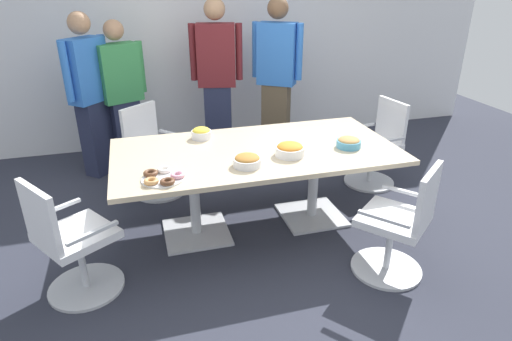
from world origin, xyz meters
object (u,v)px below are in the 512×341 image
person_standing_0 (90,94)px  person_standing_1 (122,95)px  snack_bowl_cookies (349,142)px  snack_bowl_chips_yellow (201,133)px  snack_bowl_chips_orange (290,149)px  office_chair_1 (377,148)px  office_chair_0 (399,227)px  person_standing_3 (277,76)px  person_standing_2 (217,78)px  office_chair_3 (71,245)px  donut_platter (162,177)px  conference_table (256,163)px  office_chair_2 (153,155)px  snack_bowl_pretzels (247,160)px

person_standing_0 → person_standing_1: (0.32, 0.10, -0.06)m
person_standing_0 → person_standing_1: person_standing_0 is taller
snack_bowl_cookies → snack_bowl_chips_yellow: 1.31m
snack_bowl_chips_orange → snack_bowl_chips_yellow: size_ratio=1.34×
office_chair_1 → person_standing_0: 3.15m
office_chair_1 → office_chair_0: bearing=147.2°
person_standing_1 → person_standing_3: bearing=151.8°
person_standing_0 → person_standing_2: bearing=136.3°
office_chair_1 → office_chair_3: same height
person_standing_0 → donut_platter: (0.59, -1.99, -0.16)m
conference_table → person_standing_2: person_standing_2 is taller
person_standing_1 → snack_bowl_chips_orange: person_standing_1 is taller
office_chair_0 → snack_bowl_chips_orange: 1.04m
office_chair_1 → donut_platter: (-2.32, -0.90, 0.36)m
office_chair_0 → office_chair_3: size_ratio=1.00×
snack_bowl_chips_orange → conference_table: bearing=138.0°
office_chair_3 → office_chair_2: bearing=122.7°
office_chair_2 → snack_bowl_cookies: size_ratio=4.34×
person_standing_3 → donut_platter: person_standing_3 is taller
office_chair_2 → person_standing_3: person_standing_3 is taller
conference_table → snack_bowl_cookies: snack_bowl_cookies is taller
office_chair_2 → snack_bowl_chips_orange: size_ratio=3.74×
office_chair_2 → snack_bowl_chips_yellow: 0.81m
office_chair_2 → snack_bowl_pretzels: size_ratio=4.10×
donut_platter → person_standing_3: bearing=52.4°
person_standing_2 → person_standing_3: person_standing_3 is taller
snack_bowl_chips_orange → snack_bowl_cookies: 0.55m
office_chair_2 → donut_platter: office_chair_2 is taller
snack_bowl_cookies → office_chair_2: bearing=144.9°
office_chair_1 → person_standing_1: size_ratio=0.54×
snack_bowl_cookies → person_standing_3: bearing=92.1°
conference_table → person_standing_0: size_ratio=1.35×
snack_bowl_cookies → snack_bowl_pretzels: snack_bowl_pretzels is taller
conference_table → snack_bowl_cookies: 0.82m
office_chair_3 → donut_platter: office_chair_3 is taller
person_standing_2 → person_standing_3: bearing=-177.3°
office_chair_3 → snack_bowl_cookies: 2.33m
snack_bowl_cookies → office_chair_1: bearing=43.8°
conference_table → snack_bowl_chips_orange: 0.36m
person_standing_2 → snack_bowl_cookies: bearing=124.6°
office_chair_3 → person_standing_3: (2.21, 2.15, 0.59)m
office_chair_2 → donut_platter: bearing=51.1°
snack_bowl_chips_yellow → snack_bowl_chips_orange: bearing=-43.5°
office_chair_0 → office_chair_3: same height
person_standing_0 → person_standing_2: 1.43m
office_chair_0 → snack_bowl_chips_yellow: size_ratio=5.03×
snack_bowl_cookies → donut_platter: bearing=-172.5°
office_chair_2 → donut_platter: 1.39m
donut_platter → snack_bowl_cookies: bearing=7.5°
person_standing_0 → snack_bowl_chips_yellow: bearing=80.6°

